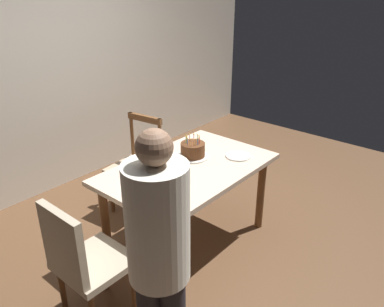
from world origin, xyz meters
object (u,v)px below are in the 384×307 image
plate_near_guest (238,156)px  chair_upholstered (82,260)px  plate_near_celebrant (173,192)px  dining_table (188,177)px  birthday_cake (193,150)px  chair_spindle_back (136,167)px  plate_far_side (164,162)px  person_celebrant (159,254)px

plate_near_guest → chair_upholstered: size_ratio=0.23×
plate_near_celebrant → chair_upholstered: (-0.71, 0.14, -0.23)m
dining_table → birthday_cake: bearing=28.5°
chair_spindle_back → dining_table: bearing=-97.8°
dining_table → plate_far_side: bearing=109.4°
plate_far_side → plate_near_celebrant: bearing=-128.4°
dining_table → person_celebrant: person_celebrant is taller
dining_table → chair_upholstered: bearing=-176.7°
plate_near_celebrant → plate_near_guest: size_ratio=1.00×
chair_spindle_back → person_celebrant: bearing=-127.8°
plate_far_side → chair_upholstered: bearing=-165.5°
birthday_cake → chair_upholstered: (-1.27, -0.15, -0.29)m
dining_table → person_celebrant: (-1.06, -0.72, 0.24)m
plate_near_celebrant → plate_far_side: bearing=51.6°
plate_near_guest → chair_spindle_back: 1.07m
plate_near_celebrant → person_celebrant: (-0.66, -0.52, 0.13)m
chair_upholstered → birthday_cake: bearing=6.9°
dining_table → plate_near_guest: size_ratio=6.52×
plate_near_guest → chair_spindle_back: (-0.32, 0.98, -0.30)m
plate_far_side → chair_upholstered: size_ratio=0.23×
chair_spindle_back → person_celebrant: 1.94m
plate_near_celebrant → chair_spindle_back: chair_spindle_back is taller
plate_far_side → chair_upholstered: 1.09m
plate_near_celebrant → dining_table: bearing=27.3°
chair_upholstered → plate_near_guest: bearing=-5.2°
plate_near_guest → chair_spindle_back: size_ratio=0.23×
dining_table → plate_near_celebrant: plate_near_celebrant is taller
plate_near_celebrant → chair_spindle_back: size_ratio=0.23×
birthday_cake → plate_near_celebrant: (-0.56, -0.29, -0.06)m
birthday_cake → plate_far_side: 0.27m
birthday_cake → plate_far_side: bearing=154.5°
plate_far_side → plate_near_guest: same height
plate_far_side → chair_spindle_back: 0.67m
plate_near_celebrant → plate_near_guest: bearing=0.0°
plate_near_guest → chair_upholstered: chair_upholstered is taller
dining_table → plate_near_guest: 0.49m
chair_upholstered → plate_near_celebrant: bearing=-11.1°
birthday_cake → chair_upholstered: bearing=-173.1°
plate_near_celebrant → chair_upholstered: size_ratio=0.23×
plate_near_celebrant → birthday_cake: bearing=27.6°
person_celebrant → birthday_cake: bearing=33.6°
birthday_cake → person_celebrant: 1.47m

